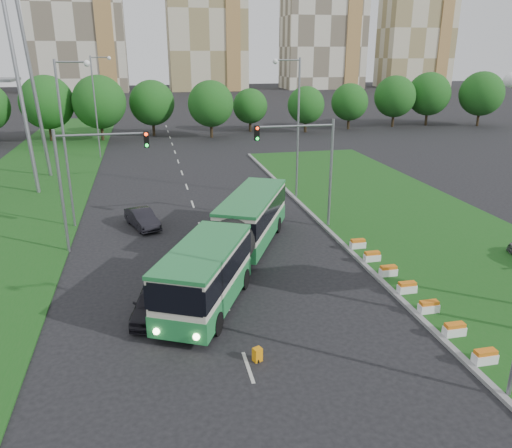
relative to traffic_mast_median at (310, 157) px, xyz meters
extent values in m
plane|color=black|center=(-4.78, -10.00, -5.35)|extent=(360.00, 360.00, 0.00)
cube|color=#174F16|center=(8.22, -2.00, -5.27)|extent=(14.00, 60.00, 0.15)
cube|color=gray|center=(1.27, -2.00, -5.26)|extent=(0.30, 60.00, 0.18)
cube|color=#174F16|center=(-22.78, 15.00, -5.30)|extent=(12.00, 110.00, 0.10)
cylinder|color=gray|center=(1.62, 0.00, -1.35)|extent=(0.20, 0.20, 8.00)
cylinder|color=gray|center=(-1.13, 0.00, 2.25)|extent=(5.50, 0.14, 0.14)
cube|color=black|center=(-3.88, 0.00, 1.85)|extent=(0.32, 0.32, 1.00)
cylinder|color=gray|center=(-16.78, -1.00, -1.35)|extent=(0.20, 0.20, 8.00)
cylinder|color=gray|center=(-14.03, -1.00, 2.25)|extent=(5.50, 0.14, 0.14)
cube|color=black|center=(-11.28, -1.00, 1.85)|extent=(0.32, 0.32, 1.00)
cube|color=beige|center=(-29.78, 140.00, 20.65)|extent=(28.00, 15.00, 52.00)
cube|color=beige|center=(10.22, 140.00, 19.65)|extent=(25.00, 15.00, 50.00)
cube|color=beige|center=(50.22, 140.00, 18.15)|extent=(27.00, 15.00, 47.00)
cube|color=beige|center=(85.22, 140.00, 14.65)|extent=(24.00, 14.00, 40.00)
cube|color=beige|center=(-6.96, -11.14, -3.43)|extent=(2.74, 7.57, 2.96)
cube|color=beige|center=(-6.96, -1.44, -3.43)|extent=(2.74, 9.21, 2.96)
cylinder|color=black|center=(-6.96, -6.70, -3.49)|extent=(2.74, 1.37, 2.74)
cube|color=#21743A|center=(-6.96, -11.14, -4.42)|extent=(2.83, 7.62, 1.04)
cube|color=#21743A|center=(-6.96, -1.44, -4.42)|extent=(2.83, 9.27, 1.04)
cube|color=black|center=(-6.96, -11.14, -2.94)|extent=(2.83, 7.62, 1.15)
cube|color=black|center=(-6.96, -1.44, -2.94)|extent=(2.83, 9.27, 1.15)
imported|color=black|center=(-11.50, -10.72, -4.60)|extent=(2.66, 4.69, 1.50)
imported|color=black|center=(-12.00, 2.87, -4.65)|extent=(2.80, 4.49, 1.40)
imported|color=gray|center=(-9.65, -13.33, -4.56)|extent=(0.58, 0.68, 1.58)
cube|color=orange|center=(-7.30, -15.63, -5.04)|extent=(0.36, 0.31, 0.62)
cylinder|color=black|center=(-7.30, -15.78, -5.28)|extent=(0.04, 0.14, 0.14)
camera|label=1|loc=(-11.25, -33.37, 7.17)|focal=35.00mm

